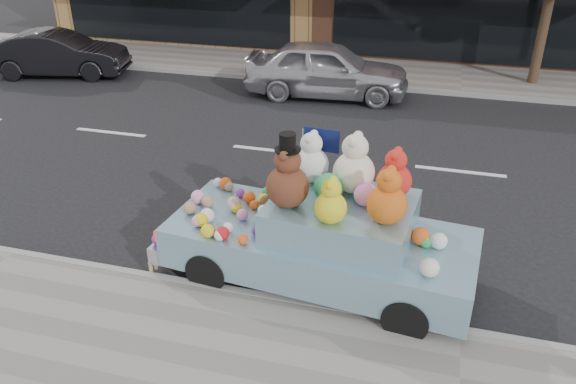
% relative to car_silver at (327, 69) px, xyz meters
% --- Properties ---
extents(ground, '(120.00, 120.00, 0.00)m').
position_rel_car_silver_xyz_m(ground, '(3.64, -4.04, -0.76)').
color(ground, black).
rests_on(ground, ground).
extents(far_sidewalk, '(60.00, 3.00, 0.12)m').
position_rel_car_silver_xyz_m(far_sidewalk, '(3.64, 2.46, -0.70)').
color(far_sidewalk, gray).
rests_on(far_sidewalk, ground).
extents(near_kerb, '(60.00, 0.12, 0.13)m').
position_rel_car_silver_xyz_m(near_kerb, '(3.64, -9.04, -0.69)').
color(near_kerb, gray).
rests_on(near_kerb, ground).
extents(far_kerb, '(60.00, 0.12, 0.13)m').
position_rel_car_silver_xyz_m(far_kerb, '(3.64, 0.96, -0.69)').
color(far_kerb, gray).
rests_on(far_kerb, ground).
extents(car_silver, '(4.58, 2.13, 1.52)m').
position_rel_car_silver_xyz_m(car_silver, '(0.00, 0.00, 0.00)').
color(car_silver, '#B0AFB4').
rests_on(car_silver, ground).
extents(car_dark, '(4.32, 2.36, 1.35)m').
position_rel_car_silver_xyz_m(car_dark, '(-8.33, -0.22, -0.08)').
color(car_dark, black).
rests_on(car_dark, ground).
extents(art_car, '(4.63, 2.17, 2.38)m').
position_rel_car_silver_xyz_m(art_car, '(1.68, -8.32, 0.07)').
color(art_car, black).
rests_on(art_car, ground).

